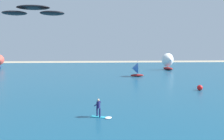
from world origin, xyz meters
TOP-DOWN VIEW (x-y plane):
  - ocean at (0.00, 50.82)m, footprint 160.00×90.00m
  - kitesurfer at (-1.77, 19.36)m, footprint 2.02×1.29m
  - kite at (-9.27, 26.28)m, footprint 7.18×2.61m
  - sailboat_far_left at (6.37, 47.62)m, footprint 2.97×2.53m
  - sailboat_leading at (18.47, 61.08)m, footprint 4.16×4.78m
  - marker_buoy at (13.06, 31.05)m, footprint 0.80×0.80m

SIDE VIEW (x-z plane):
  - ocean at x=0.00m, z-range 0.00..0.10m
  - marker_buoy at x=13.06m, z-range 0.10..0.90m
  - kitesurfer at x=-1.77m, z-range -0.13..1.54m
  - sailboat_far_left at x=6.37m, z-range -0.04..3.39m
  - sailboat_leading at x=18.47m, z-range -0.13..5.27m
  - kite at x=-9.27m, z-range 10.00..11.08m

